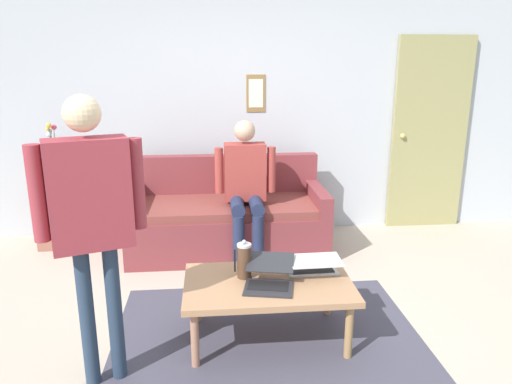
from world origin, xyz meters
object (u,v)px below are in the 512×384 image
laptop_center (313,266)px  couch (227,219)px  french_press (244,260)px  flower_vase (54,153)px  person_standing (91,208)px  person_seated (246,182)px  coffee_table (268,287)px  side_shelf (61,208)px  laptop_left (269,279)px  interior_door (429,135)px

laptop_center → couch: bearing=-70.6°
french_press → flower_vase: flower_vase is taller
laptop_center → person_standing: person_standing is taller
flower_vase → person_seated: bearing=165.2°
coffee_table → side_shelf: bearing=-45.1°
laptop_center → person_standing: (1.30, 0.45, 0.59)m
coffee_table → laptop_center: bearing=-161.1°
person_seated → french_press: bearing=85.3°
couch → laptop_center: couch is taller
couch → person_seated: 0.50m
laptop_left → coffee_table: bearing=-89.8°
interior_door → laptop_left: (2.00, 2.17, -0.57)m
laptop_left → person_standing: bearing=16.2°
interior_door → person_seated: 2.19m
coffee_table → person_standing: size_ratio=0.66×
laptop_left → laptop_center: size_ratio=1.21×
couch → side_shelf: (1.63, -0.25, 0.08)m
person_seated → interior_door: bearing=-159.9°
couch → laptop_center: 1.58m
couch → laptop_center: size_ratio=5.33×
side_shelf → flower_vase: 0.55m
interior_door → person_standing: bearing=39.5°
laptop_left → person_standing: person_standing is taller
laptop_left → side_shelf: (1.84, -1.90, -0.07)m
couch → coffee_table: bearing=97.4°
french_press → laptop_center: bearing=-176.4°
laptop_center → coffee_table: bearing=18.9°
flower_vase → laptop_left: bearing=134.1°
couch → flower_vase: flower_vase is taller
couch → flower_vase: 1.77m
laptop_left → flower_vase: bearing=-45.9°
laptop_center → person_seated: bearing=-74.1°
laptop_center → person_standing: bearing=19.0°
interior_door → laptop_left: bearing=47.4°
laptop_left → french_press: size_ratio=1.60×
person_standing → laptop_left: bearing=-163.8°
coffee_table → laptop_center: (-0.32, -0.11, 0.09)m
laptop_center → flower_vase: (2.16, -1.74, 0.49)m
laptop_left → person_standing: 1.18m
person_standing → couch: bearing=-111.8°
side_shelf → couch: bearing=171.3°
side_shelf → laptop_center: bearing=141.1°
laptop_left → side_shelf: 2.65m
couch → coffee_table: (-0.21, 1.59, 0.06)m
side_shelf → laptop_left: bearing=134.1°
coffee_table → flower_vase: (1.84, -1.85, 0.58)m
interior_door → flower_vase: 3.85m
side_shelf → person_seated: (-1.80, 0.48, 0.34)m
side_shelf → interior_door: bearing=-176.0°
interior_door → side_shelf: bearing=4.0°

